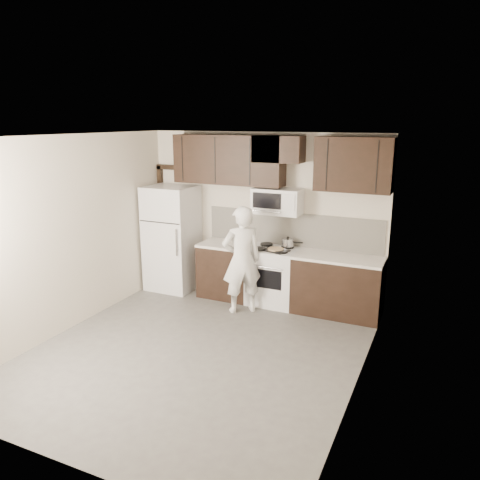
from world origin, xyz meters
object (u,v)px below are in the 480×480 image
Objects in this scene: microwave at (277,201)px; person at (242,260)px; stove at (273,276)px; refrigerator at (172,238)px.

microwave is 0.46× the size of person.
refrigerator is at bearing -178.49° from stove.
microwave is at bearing -156.22° from person.
microwave is at bearing 90.10° from stove.
stove is at bearing -89.90° from microwave.
refrigerator is at bearing -56.18° from person.
microwave is (-0.00, 0.12, 1.19)m from stove.
microwave is 0.42× the size of refrigerator.
refrigerator reaches higher than person.
microwave reaches higher than person.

